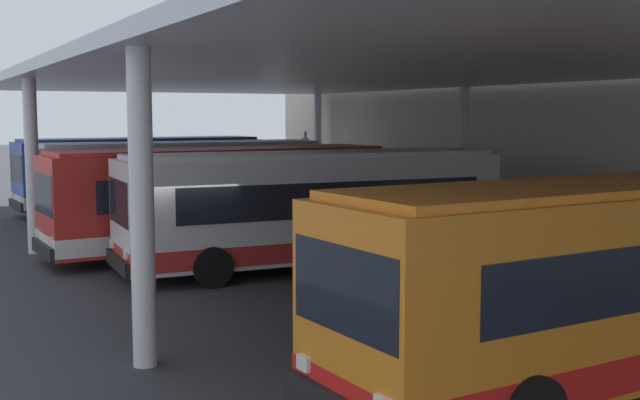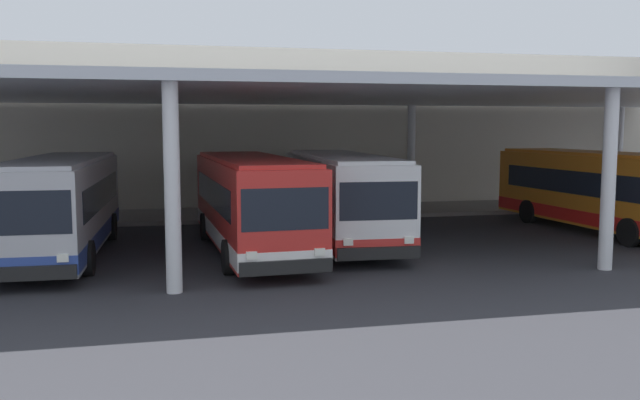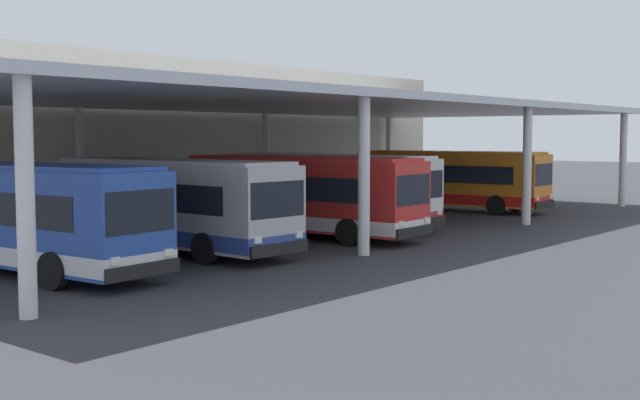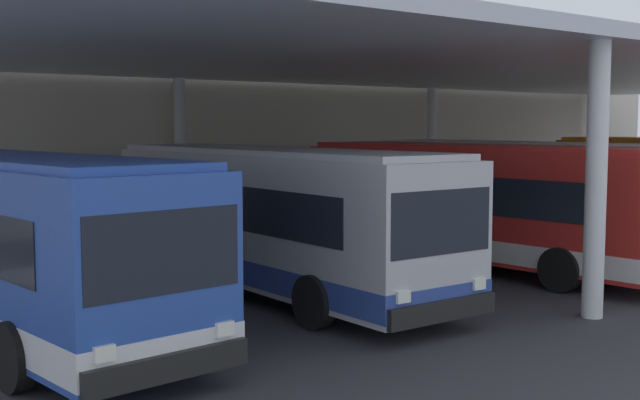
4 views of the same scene
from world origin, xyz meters
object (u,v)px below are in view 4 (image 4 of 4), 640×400
Objects in this scene: bus_nearest_bay at (7,241)px; bench_waiting at (368,204)px; bus_middle_bay at (478,203)px; bus_second_bay at (272,217)px; bus_far_bay at (520,193)px; trash_bin at (433,199)px.

bus_nearest_bay is 18.39m from bench_waiting.
bench_waiting is at bearing 63.84° from bus_middle_bay.
bus_middle_bay is at bearing -6.79° from bus_second_bay.
bench_waiting is (4.54, 9.25, -0.99)m from bus_middle_bay.
bus_middle_bay is 1.00× the size of bus_far_bay.
bus_second_bay is at bearing 173.21° from bus_middle_bay.
bus_nearest_bay and bus_far_bay have the same top height.
bus_second_bay is 1.00× the size of bus_middle_bay.
trash_bin is (4.30, 7.57, -0.98)m from bus_far_bay.
bus_nearest_bay is 1.00× the size of bus_middle_bay.
bus_middle_bay and bus_far_bay have the same top height.
bus_middle_bay is at bearing -116.16° from bench_waiting.
trash_bin is (7.73, 8.88, -0.98)m from bus_middle_bay.
bus_nearest_bay and bus_second_bay have the same top height.
bus_middle_bay is (11.71, -0.71, 0.00)m from bus_nearest_bay.
bus_far_bay is at bearing 3.60° from bus_second_bay.
bus_second_bay reaches higher than bench_waiting.
bus_second_bay is 16.01m from trash_bin.
trash_bin is at bearing 22.79° from bus_nearest_bay.
bus_nearest_bay is 10.89× the size of trash_bin.
bus_second_bay is 6.06m from bus_middle_bay.
bus_far_bay is 5.91× the size of bench_waiting.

